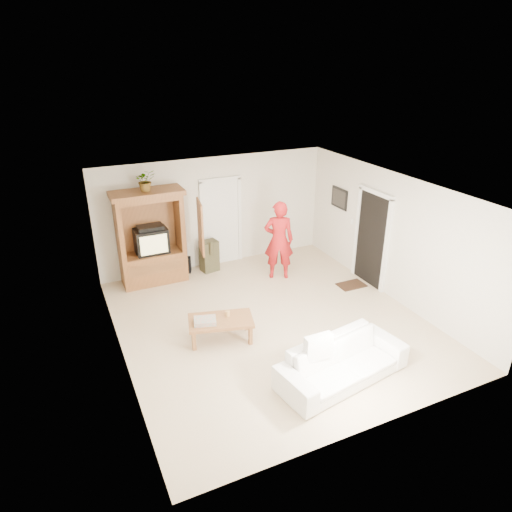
{
  "coord_description": "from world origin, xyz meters",
  "views": [
    {
      "loc": [
        -3.39,
        -6.66,
        4.71
      ],
      "look_at": [
        -0.03,
        0.6,
        1.15
      ],
      "focal_mm": 32.0,
      "sensor_mm": 36.0,
      "label": 1
    }
  ],
  "objects_px": {
    "man": "(279,240)",
    "coffee_table": "(221,322)",
    "armoire": "(153,243)",
    "sofa": "(342,362)"
  },
  "relations": [
    {
      "from": "man",
      "to": "coffee_table",
      "type": "relative_size",
      "value": 1.45
    },
    {
      "from": "armoire",
      "to": "coffee_table",
      "type": "xyz_separation_m",
      "value": [
        0.51,
        -2.81,
        -0.54
      ]
    },
    {
      "from": "armoire",
      "to": "man",
      "type": "distance_m",
      "value": 2.78
    },
    {
      "from": "armoire",
      "to": "sofa",
      "type": "xyz_separation_m",
      "value": [
        1.85,
        -4.61,
        -0.59
      ]
    },
    {
      "from": "armoire",
      "to": "coffee_table",
      "type": "bearing_deg",
      "value": -79.71
    },
    {
      "from": "man",
      "to": "sofa",
      "type": "distance_m",
      "value": 3.74
    },
    {
      "from": "sofa",
      "to": "man",
      "type": "bearing_deg",
      "value": 68.93
    },
    {
      "from": "armoire",
      "to": "sofa",
      "type": "relative_size",
      "value": 0.98
    },
    {
      "from": "coffee_table",
      "to": "man",
      "type": "bearing_deg",
      "value": 55.74
    },
    {
      "from": "armoire",
      "to": "sofa",
      "type": "bearing_deg",
      "value": -68.14
    }
  ]
}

